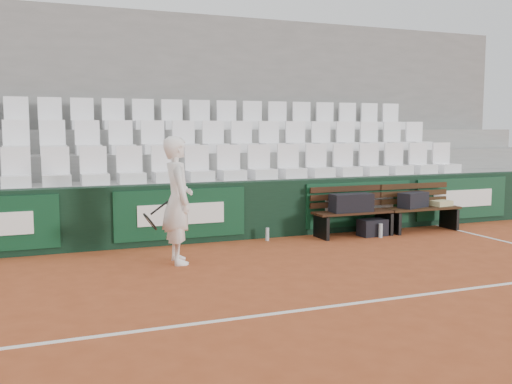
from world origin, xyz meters
name	(u,v)px	position (x,y,z in m)	size (l,w,h in m)	color
ground	(289,312)	(0.00, 0.00, 0.00)	(80.00, 80.00, 0.00)	#A64A25
court_baseline	(289,312)	(0.00, 0.00, 0.00)	(18.00, 0.06, 0.01)	white
back_barrier	(194,213)	(0.07, 3.99, 0.50)	(18.00, 0.34, 1.00)	black
grandstand_tier_front	(181,208)	(0.00, 4.62, 0.50)	(18.00, 0.95, 1.00)	#989895
grandstand_tier_mid	(169,190)	(0.00, 5.58, 0.72)	(18.00, 0.95, 1.45)	gray
grandstand_tier_back	(159,175)	(0.00, 6.53, 0.95)	(18.00, 0.95, 1.90)	#969693
grandstand_rear_wall	(152,116)	(0.00, 7.15, 2.20)	(18.00, 0.30, 4.40)	gray
seat_row_front	(183,163)	(0.00, 4.45, 1.31)	(11.90, 0.44, 0.63)	white
seat_row_mid	(170,137)	(0.00, 5.40, 1.77)	(11.90, 0.44, 0.63)	white
seat_row_back	(160,114)	(0.00, 6.35, 2.21)	(11.90, 0.44, 0.63)	white
bench_left	(354,224)	(2.87, 3.48, 0.23)	(1.50, 0.56, 0.45)	#311A0E
bench_right	(421,219)	(4.33, 3.46, 0.23)	(1.50, 0.56, 0.45)	#362010
sports_bag_left	(351,203)	(2.79, 3.44, 0.61)	(0.75, 0.32, 0.32)	black
sports_bag_right	(413,200)	(4.16, 3.49, 0.59)	(0.61, 0.28, 0.28)	black
towel	(441,203)	(4.80, 3.48, 0.50)	(0.37, 0.27, 0.10)	#C7BF81
sports_bag_ground	(372,228)	(3.20, 3.36, 0.15)	(0.49, 0.30, 0.30)	black
water_bottle_near	(267,234)	(1.26, 3.64, 0.11)	(0.06, 0.06, 0.22)	silver
water_bottle_far	(381,231)	(3.24, 3.17, 0.12)	(0.07, 0.07, 0.25)	#AFBEC6
tennis_player	(178,200)	(-0.55, 2.61, 0.90)	(0.72, 0.68, 1.81)	white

